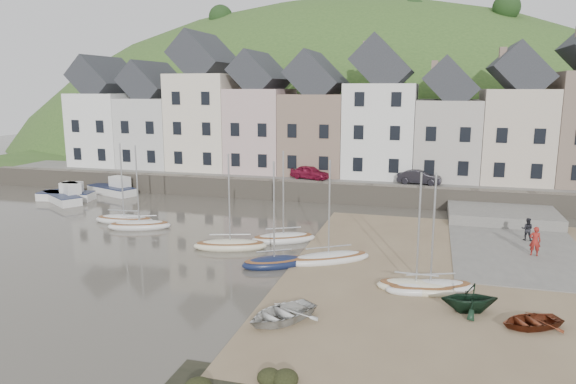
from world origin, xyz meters
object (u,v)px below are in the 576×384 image
(person_red, at_px, (535,241))
(car_right, at_px, (419,177))
(rowboat_white, at_px, (281,313))
(rowboat_red, at_px, (531,321))
(rowboat_green, at_px, (469,298))
(person_dark, at_px, (527,229))
(car_left, at_px, (310,172))
(sailboat_0, at_px, (140,225))

(person_red, bearing_deg, car_right, -59.15)
(rowboat_white, height_order, rowboat_red, rowboat_white)
(rowboat_green, bearing_deg, person_dark, 146.35)
(person_dark, relative_size, car_left, 0.40)
(rowboat_red, bearing_deg, car_right, 164.85)
(rowboat_green, bearing_deg, rowboat_white, -82.94)
(rowboat_white, relative_size, person_red, 1.89)
(rowboat_white, distance_m, car_right, 27.90)
(rowboat_green, distance_m, car_left, 27.51)
(rowboat_red, relative_size, person_red, 1.49)
(rowboat_red, distance_m, person_red, 10.70)
(person_dark, bearing_deg, sailboat_0, 19.95)
(sailboat_0, relative_size, rowboat_white, 1.86)
(sailboat_0, height_order, person_dark, sailboat_0)
(sailboat_0, bearing_deg, rowboat_red, -22.14)
(rowboat_green, distance_m, person_red, 10.46)
(rowboat_red, bearing_deg, person_red, 142.70)
(person_red, bearing_deg, rowboat_white, 50.48)
(rowboat_white, bearing_deg, car_left, 135.76)
(rowboat_white, relative_size, person_dark, 2.23)
(rowboat_white, relative_size, car_right, 0.88)
(sailboat_0, bearing_deg, person_dark, 8.14)
(person_dark, bearing_deg, rowboat_white, 64.31)
(car_left, distance_m, car_right, 10.10)
(sailboat_0, height_order, rowboat_green, sailboat_0)
(car_left, relative_size, car_right, 0.98)
(sailboat_0, height_order, rowboat_white, sailboat_0)
(person_red, height_order, car_right, car_right)
(sailboat_0, height_order, car_left, sailboat_0)
(sailboat_0, xyz_separation_m, person_red, (26.64, 0.43, 0.76))
(rowboat_green, xyz_separation_m, rowboat_red, (2.44, -0.98, -0.40))
(sailboat_0, distance_m, car_left, 17.79)
(rowboat_white, height_order, car_left, car_left)
(rowboat_white, bearing_deg, sailboat_0, 174.58)
(rowboat_white, xyz_separation_m, rowboat_red, (10.45, 2.24, -0.07))
(rowboat_white, xyz_separation_m, person_red, (12.30, 12.75, 0.61))
(person_red, distance_m, car_right, 16.38)
(rowboat_white, xyz_separation_m, car_left, (-5.07, 27.38, 1.83))
(rowboat_white, bearing_deg, rowboat_green, 57.21)
(car_right, bearing_deg, person_red, -147.87)
(rowboat_white, bearing_deg, person_red, 81.31)
(sailboat_0, relative_size, person_dark, 4.14)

